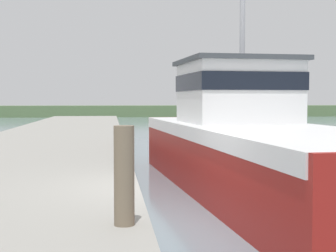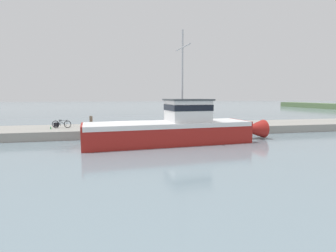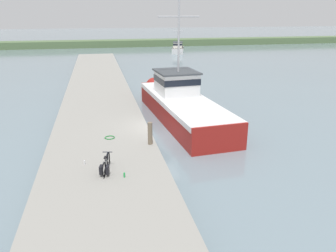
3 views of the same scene
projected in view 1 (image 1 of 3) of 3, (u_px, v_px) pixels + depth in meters
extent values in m
plane|color=gray|center=(173.00, 226.00, 9.26)|extent=(320.00, 320.00, 0.00)
cube|color=#567047|center=(333.00, 111.00, 72.30)|extent=(180.00, 5.00, 1.48)
cube|color=maroon|center=(257.00, 159.00, 12.48)|extent=(4.34, 12.81, 1.65)
cone|color=maroon|center=(188.00, 137.00, 19.76)|extent=(1.74, 2.38, 1.57)
cube|color=white|center=(257.00, 132.00, 12.44)|extent=(4.39, 12.56, 0.33)
cube|color=white|center=(236.00, 93.00, 13.94)|extent=(2.91, 3.20, 1.61)
cube|color=black|center=(236.00, 83.00, 13.92)|extent=(2.97, 3.26, 0.45)
cube|color=#3D4247|center=(237.00, 61.00, 13.89)|extent=(3.15, 3.45, 0.12)
cube|color=silver|center=(237.00, 116.00, 55.19)|extent=(3.68, 6.42, 1.04)
cone|color=silver|center=(236.00, 117.00, 51.65)|extent=(1.24, 1.32, 0.99)
cube|color=beige|center=(237.00, 112.00, 55.17)|extent=(3.69, 6.32, 0.21)
cube|color=beige|center=(237.00, 107.00, 54.39)|extent=(2.25, 2.63, 1.00)
cube|color=black|center=(237.00, 105.00, 54.38)|extent=(2.30, 2.68, 0.28)
cube|color=#3D4247|center=(237.00, 101.00, 54.36)|extent=(2.43, 2.84, 0.12)
cylinder|color=#B2B2B7|center=(237.00, 88.00, 54.62)|extent=(0.14, 0.14, 2.76)
cylinder|color=#B2B2B7|center=(238.00, 81.00, 54.58)|extent=(1.88, 0.61, 0.10)
cylinder|color=#756651|center=(124.00, 176.00, 6.28)|extent=(0.25, 0.25, 1.23)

